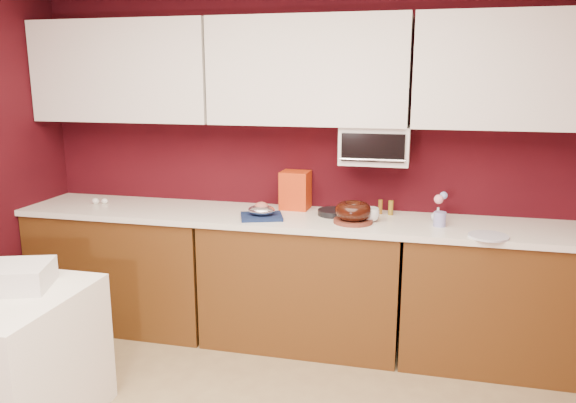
{
  "coord_description": "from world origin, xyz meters",
  "views": [
    {
      "loc": [
        0.76,
        -1.63,
        1.82
      ],
      "look_at": [
        -0.08,
        1.84,
        1.02
      ],
      "focal_mm": 35.0,
      "sensor_mm": 36.0,
      "label": 1
    }
  ],
  "objects_px": {
    "coffee_mug": "(370,213)",
    "foil_ham_nest": "(261,210)",
    "toaster_oven": "(375,145)",
    "bundt_cake": "(353,211)",
    "newspaper_stack": "(13,277)",
    "blue_jar": "(440,219)",
    "pandoro_box": "(295,190)",
    "flower_vase": "(438,214)"
  },
  "relations": [
    {
      "from": "pandoro_box",
      "to": "flower_vase",
      "type": "xyz_separation_m",
      "value": [
        0.97,
        -0.14,
        -0.08
      ]
    },
    {
      "from": "foil_ham_nest",
      "to": "pandoro_box",
      "type": "relative_size",
      "value": 0.68
    },
    {
      "from": "foil_ham_nest",
      "to": "blue_jar",
      "type": "relative_size",
      "value": 1.97
    },
    {
      "from": "blue_jar",
      "to": "newspaper_stack",
      "type": "relative_size",
      "value": 0.25
    },
    {
      "from": "pandoro_box",
      "to": "coffee_mug",
      "type": "height_order",
      "value": "pandoro_box"
    },
    {
      "from": "foil_ham_nest",
      "to": "newspaper_stack",
      "type": "distance_m",
      "value": 1.52
    },
    {
      "from": "toaster_oven",
      "to": "flower_vase",
      "type": "relative_size",
      "value": 4.23
    },
    {
      "from": "coffee_mug",
      "to": "newspaper_stack",
      "type": "height_order",
      "value": "coffee_mug"
    },
    {
      "from": "blue_jar",
      "to": "flower_vase",
      "type": "height_order",
      "value": "flower_vase"
    },
    {
      "from": "toaster_oven",
      "to": "pandoro_box",
      "type": "height_order",
      "value": "toaster_oven"
    },
    {
      "from": "coffee_mug",
      "to": "foil_ham_nest",
      "type": "bearing_deg",
      "value": -173.93
    },
    {
      "from": "flower_vase",
      "to": "newspaper_stack",
      "type": "relative_size",
      "value": 0.3
    },
    {
      "from": "toaster_oven",
      "to": "bundt_cake",
      "type": "height_order",
      "value": "toaster_oven"
    },
    {
      "from": "flower_vase",
      "to": "blue_jar",
      "type": "bearing_deg",
      "value": -85.2
    },
    {
      "from": "toaster_oven",
      "to": "foil_ham_nest",
      "type": "xyz_separation_m",
      "value": [
        -0.71,
        -0.27,
        -0.42
      ]
    },
    {
      "from": "foil_ham_nest",
      "to": "newspaper_stack",
      "type": "xyz_separation_m",
      "value": [
        -1.0,
        -1.14,
        -0.14
      ]
    },
    {
      "from": "newspaper_stack",
      "to": "toaster_oven",
      "type": "bearing_deg",
      "value": 39.65
    },
    {
      "from": "foil_ham_nest",
      "to": "newspaper_stack",
      "type": "relative_size",
      "value": 0.5
    },
    {
      "from": "blue_jar",
      "to": "newspaper_stack",
      "type": "bearing_deg",
      "value": -150.62
    },
    {
      "from": "toaster_oven",
      "to": "pandoro_box",
      "type": "distance_m",
      "value": 0.65
    },
    {
      "from": "foil_ham_nest",
      "to": "flower_vase",
      "type": "bearing_deg",
      "value": 8.92
    },
    {
      "from": "bundt_cake",
      "to": "coffee_mug",
      "type": "distance_m",
      "value": 0.12
    },
    {
      "from": "coffee_mug",
      "to": "newspaper_stack",
      "type": "xyz_separation_m",
      "value": [
        -1.71,
        -1.22,
        -0.14
      ]
    },
    {
      "from": "bundt_cake",
      "to": "pandoro_box",
      "type": "distance_m",
      "value": 0.54
    },
    {
      "from": "pandoro_box",
      "to": "coffee_mug",
      "type": "distance_m",
      "value": 0.61
    },
    {
      "from": "pandoro_box",
      "to": "flower_vase",
      "type": "relative_size",
      "value": 2.51
    },
    {
      "from": "coffee_mug",
      "to": "toaster_oven",
      "type": "bearing_deg",
      "value": 90.42
    },
    {
      "from": "flower_vase",
      "to": "newspaper_stack",
      "type": "height_order",
      "value": "flower_vase"
    },
    {
      "from": "blue_jar",
      "to": "flower_vase",
      "type": "xyz_separation_m",
      "value": [
        -0.01,
        0.11,
        0.01
      ]
    },
    {
      "from": "bundt_cake",
      "to": "coffee_mug",
      "type": "relative_size",
      "value": 2.08
    },
    {
      "from": "flower_vase",
      "to": "foil_ham_nest",
      "type": "bearing_deg",
      "value": -171.08
    },
    {
      "from": "bundt_cake",
      "to": "blue_jar",
      "type": "height_order",
      "value": "bundt_cake"
    },
    {
      "from": "coffee_mug",
      "to": "blue_jar",
      "type": "xyz_separation_m",
      "value": [
        0.43,
        -0.01,
        -0.01
      ]
    },
    {
      "from": "toaster_oven",
      "to": "pandoro_box",
      "type": "xyz_separation_m",
      "value": [
        -0.55,
        0.05,
        -0.34
      ]
    },
    {
      "from": "toaster_oven",
      "to": "coffee_mug",
      "type": "height_order",
      "value": "toaster_oven"
    },
    {
      "from": "pandoro_box",
      "to": "newspaper_stack",
      "type": "distance_m",
      "value": 1.88
    },
    {
      "from": "flower_vase",
      "to": "newspaper_stack",
      "type": "distance_m",
      "value": 2.51
    },
    {
      "from": "blue_jar",
      "to": "newspaper_stack",
      "type": "xyz_separation_m",
      "value": [
        -2.14,
        -1.2,
        -0.13
      ]
    },
    {
      "from": "toaster_oven",
      "to": "foil_ham_nest",
      "type": "distance_m",
      "value": 0.87
    },
    {
      "from": "blue_jar",
      "to": "bundt_cake",
      "type": "bearing_deg",
      "value": -175.13
    },
    {
      "from": "foil_ham_nest",
      "to": "coffee_mug",
      "type": "distance_m",
      "value": 0.71
    },
    {
      "from": "bundt_cake",
      "to": "newspaper_stack",
      "type": "bearing_deg",
      "value": -144.13
    }
  ]
}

